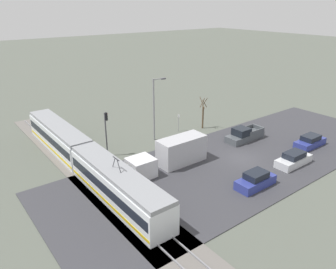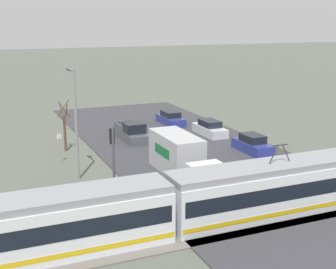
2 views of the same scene
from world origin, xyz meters
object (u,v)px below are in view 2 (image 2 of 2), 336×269
(pickup_truck, at_px, (132,133))
(traffic_light_pole, at_px, (113,160))
(box_truck, at_px, (183,159))
(sedan_car_0, at_px, (171,119))
(street_tree, at_px, (65,128))
(street_lamp_near_crossing, at_px, (75,117))
(sedan_car_2, at_px, (252,145))
(sedan_car_1, at_px, (210,129))
(no_parking_sign, at_px, (60,146))
(light_rail_tram, at_px, (168,206))

(pickup_truck, relative_size, traffic_light_pole, 1.05)
(box_truck, distance_m, sedan_car_0, 18.51)
(street_tree, relative_size, street_lamp_near_crossing, 0.57)
(sedan_car_2, distance_m, traffic_light_pole, 17.77)
(sedan_car_2, height_order, street_tree, street_tree)
(box_truck, bearing_deg, sedan_car_1, -126.57)
(sedan_car_0, bearing_deg, sedan_car_1, 105.18)
(box_truck, distance_m, traffic_light_pole, 8.43)
(sedan_car_0, bearing_deg, no_parking_sign, 34.53)
(sedan_car_1, xyz_separation_m, street_lamp_near_crossing, (15.64, 8.07, 4.07))
(sedan_car_0, relative_size, traffic_light_pole, 0.85)
(sedan_car_2, relative_size, traffic_light_pole, 0.81)
(light_rail_tram, height_order, traffic_light_pole, traffic_light_pole)
(sedan_car_2, xyz_separation_m, no_parking_sign, (16.63, -3.61, 0.79))
(street_tree, bearing_deg, sedan_car_1, -179.77)
(sedan_car_0, height_order, sedan_car_2, sedan_car_2)
(sedan_car_1, bearing_deg, box_truck, -126.57)
(traffic_light_pole, relative_size, street_tree, 1.16)
(box_truck, bearing_deg, street_lamp_near_crossing, -21.70)
(pickup_truck, bearing_deg, box_truck, 89.80)
(pickup_truck, xyz_separation_m, sedan_car_2, (-8.62, 8.42, -0.03))
(sedan_car_1, height_order, street_tree, street_tree)
(light_rail_tram, distance_m, sedan_car_0, 28.07)
(sedan_car_2, bearing_deg, light_rail_tram, 41.88)
(box_truck, bearing_deg, traffic_light_pole, 33.44)
(box_truck, height_order, sedan_car_1, box_truck)
(box_truck, xyz_separation_m, street_tree, (6.80, -10.98, 0.67))
(light_rail_tram, relative_size, street_tree, 6.23)
(sedan_car_2, height_order, traffic_light_pole, traffic_light_pole)
(box_truck, bearing_deg, street_tree, -58.22)
(light_rail_tram, bearing_deg, sedan_car_2, -138.12)
(street_lamp_near_crossing, bearing_deg, box_truck, 158.30)
(box_truck, xyz_separation_m, sedan_car_0, (-6.49, -17.31, -0.78))
(sedan_car_0, bearing_deg, light_rail_tram, 66.18)
(box_truck, distance_m, street_lamp_near_crossing, 8.68)
(pickup_truck, height_order, sedan_car_2, pickup_truck)
(pickup_truck, bearing_deg, sedan_car_1, 172.03)
(box_truck, xyz_separation_m, traffic_light_pole, (6.83, 4.51, 2.04))
(light_rail_tram, relative_size, traffic_light_pole, 5.39)
(light_rail_tram, xyz_separation_m, no_parking_sign, (3.13, -15.71, -0.09))
(pickup_truck, relative_size, no_parking_sign, 2.25)
(box_truck, relative_size, sedan_car_2, 2.19)
(light_rail_tram, bearing_deg, street_tree, -84.20)
(sedan_car_1, bearing_deg, sedan_car_0, 105.18)
(box_truck, height_order, pickup_truck, box_truck)
(sedan_car_0, height_order, street_tree, street_tree)
(traffic_light_pole, distance_m, street_lamp_near_crossing, 7.61)
(sedan_car_1, height_order, street_lamp_near_crossing, street_lamp_near_crossing)
(sedan_car_0, xyz_separation_m, traffic_light_pole, (13.31, 21.82, 2.82))
(traffic_light_pole, relative_size, street_lamp_near_crossing, 0.65)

